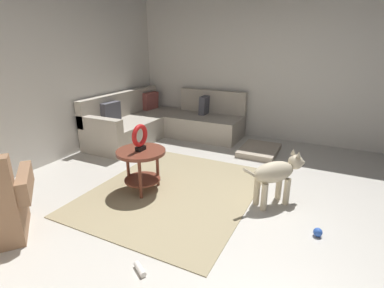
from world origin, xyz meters
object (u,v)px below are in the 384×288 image
dog (277,174)px  dog_toy_ball (318,232)px  sectional_couch (163,123)px  side_table (141,160)px  dog_toy_rope (140,269)px  torus_sculpture (140,137)px  dog_bed_mat (259,150)px

dog → dog_toy_ball: 0.75m
sectional_couch → dog_toy_ball: sectional_couch is taller
sectional_couch → dog: 2.96m
dog_toy_ball → side_table: bearing=89.4°
dog_toy_ball → dog_toy_rope: bearing=132.3°
dog_toy_ball → dog_toy_rope: 1.71m
dog → dog_toy_ball: (-0.44, -0.51, -0.33)m
torus_sculpture → dog: 1.64m
torus_sculpture → dog_bed_mat: size_ratio=0.41×
dog_bed_mat → dog_toy_ball: (-2.01, -1.08, -0.00)m
dog → dog_toy_rope: bearing=-75.0°
dog_bed_mat → dog: dog is taller
dog_toy_ball → dog_bed_mat: bearing=28.2°
torus_sculpture → dog_bed_mat: 2.32m
side_table → dog: (0.42, -1.56, -0.04)m
dog_bed_mat → sectional_couch: bearing=89.6°
dog_bed_mat → dog: bearing=-160.1°
dog_bed_mat → dog_toy_rope: (-3.16, 0.18, -0.02)m
dog_toy_rope → torus_sculpture: bearing=34.5°
side_table → dog_toy_rope: bearing=-145.5°
sectional_couch → side_table: 2.22m
side_table → dog: dog is taller
side_table → dog_toy_ball: side_table is taller
dog → side_table: bearing=-124.6°
torus_sculpture → sectional_couch: bearing=25.3°
side_table → sectional_couch: bearing=25.3°
dog_bed_mat → dog_toy_rope: size_ratio=5.08×
sectional_couch → dog_toy_ball: (-2.02, -3.01, -0.25)m
torus_sculpture → dog_bed_mat: bearing=-26.4°
sectional_couch → dog_toy_rope: sectional_couch is taller
sectional_couch → dog_bed_mat: (-0.01, -1.93, -0.25)m
sectional_couch → torus_sculpture: bearing=-154.7°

